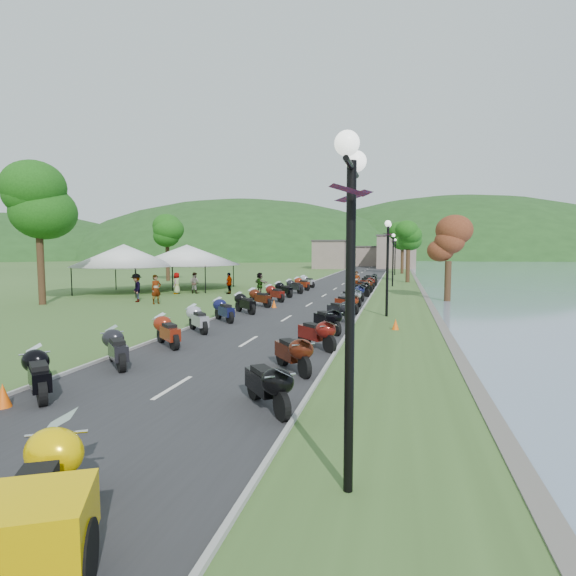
# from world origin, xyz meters

# --- Properties ---
(ground) EXTENTS (400.00, 400.00, 0.00)m
(ground) POSITION_xyz_m (0.00, 0.00, 0.00)
(ground) COLOR #4A7131
(ground) RESTS_ON ground
(road) EXTENTS (7.00, 120.00, 0.02)m
(road) POSITION_xyz_m (0.00, 40.00, 0.01)
(road) COLOR #2C2C2E
(road) RESTS_ON ground
(hills_backdrop) EXTENTS (360.00, 120.00, 76.00)m
(hills_backdrop) POSITION_xyz_m (0.00, 200.00, 0.00)
(hills_backdrop) COLOR #285621
(hills_backdrop) RESTS_ON ground
(far_building) EXTENTS (18.00, 16.00, 5.00)m
(far_building) POSITION_xyz_m (-2.00, 85.00, 2.50)
(far_building) COLOR gray
(far_building) RESTS_ON ground
(yellow_trike) EXTENTS (2.74, 3.19, 1.24)m
(yellow_trike) POSITION_xyz_m (1.50, -2.00, 0.62)
(yellow_trike) COLOR #FAC801
(yellow_trike) RESTS_ON ground
(moto_row_left) EXTENTS (2.60, 43.66, 1.10)m
(moto_row_left) POSITION_xyz_m (-2.70, 14.35, 0.55)
(moto_row_left) COLOR #331411
(moto_row_left) RESTS_ON ground
(moto_row_right) EXTENTS (2.60, 40.11, 1.10)m
(moto_row_right) POSITION_xyz_m (2.74, 21.96, 0.55)
(moto_row_right) COLOR #331411
(moto_row_right) RESTS_ON ground
(streetlamp_near) EXTENTS (1.40, 1.40, 5.00)m
(streetlamp_near) POSITION_xyz_m (4.95, 0.10, 2.50)
(streetlamp_near) COLOR black
(streetlamp_near) RESTS_ON ground
(vendor_tent_main) EXTENTS (6.38, 6.38, 4.00)m
(vendor_tent_main) POSITION_xyz_m (-12.94, 30.74, 2.00)
(vendor_tent_main) COLOR silver
(vendor_tent_main) RESTS_ON ground
(vendor_tent_side) EXTENTS (5.56, 5.56, 4.00)m
(vendor_tent_side) POSITION_xyz_m (-16.12, 25.94, 2.00)
(vendor_tent_side) COLOR silver
(vendor_tent_side) RESTS_ON ground
(tree_park_left) EXTENTS (4.07, 4.07, 11.29)m
(tree_park_left) POSITION_xyz_m (-16.90, 18.02, 5.65)
(tree_park_left) COLOR #216817
(tree_park_left) RESTS_ON ground
(tree_lakeside) EXTENTS (2.27, 2.27, 6.32)m
(tree_lakeside) POSITION_xyz_m (8.88, 26.39, 3.16)
(tree_lakeside) COLOR #216817
(tree_lakeside) RESTS_ON ground
(pedestrian_a) EXTENTS (0.78, 0.86, 1.92)m
(pedestrian_a) POSITION_xyz_m (-9.86, 20.08, 0.00)
(pedestrian_a) COLOR slate
(pedestrian_a) RESTS_ON ground
(pedestrian_b) EXTENTS (0.90, 0.61, 1.71)m
(pedestrian_b) POSITION_xyz_m (-10.59, 27.27, 0.00)
(pedestrian_b) COLOR slate
(pedestrian_b) RESTS_ON ground
(pedestrian_c) EXTENTS (1.21, 1.29, 1.95)m
(pedestrian_c) POSITION_xyz_m (-11.72, 20.73, 0.00)
(pedestrian_c) COLOR slate
(pedestrian_c) RESTS_ON ground
(traffic_cone_near) EXTENTS (0.36, 0.36, 0.57)m
(traffic_cone_near) POSITION_xyz_m (-3.00, 1.75, 0.28)
(traffic_cone_near) COLOR #F2590C
(traffic_cone_near) RESTS_ON ground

